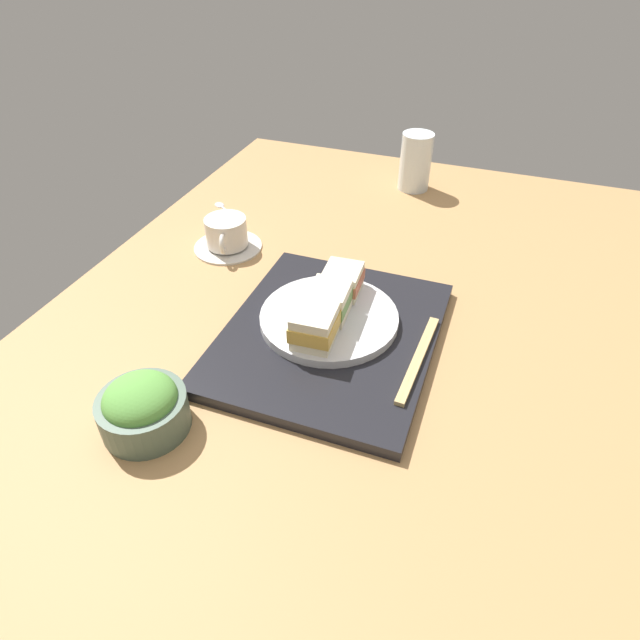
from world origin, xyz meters
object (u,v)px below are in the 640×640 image
object	(u,v)px
sandwich_near	(314,327)
coffee_cup	(227,235)
drinking_glass	(416,162)
salad_bowl	(142,407)
sandwich_middle	(329,301)
chopsticks_pair	(418,358)
sandwich_far	(342,280)
teaspoon	(222,206)
sandwich_plate	(329,318)

from	to	relation	value
sandwich_near	coffee_cup	distance (cm)	36.10
drinking_glass	salad_bowl	bearing A→B (deg)	168.60
sandwich_near	drinking_glass	xyz separation A→B (cm)	(62.89, -0.90, 0.55)
sandwich_near	drinking_glass	bearing A→B (deg)	-0.82
sandwich_near	sandwich_middle	bearing A→B (deg)	0.61
sandwich_middle	chopsticks_pair	world-z (taller)	sandwich_middle
sandwich_near	sandwich_middle	world-z (taller)	sandwich_near
sandwich_near	sandwich_far	size ratio (longest dim) A/B	1.02
sandwich_middle	teaspoon	world-z (taller)	sandwich_middle
sandwich_near	chopsticks_pair	xyz separation A→B (cm)	(2.58, -15.01, -3.66)
sandwich_near	sandwich_far	world-z (taller)	sandwich_near
chopsticks_pair	coffee_cup	bearing A→B (deg)	63.38
sandwich_middle	chopsticks_pair	size ratio (longest dim) A/B	0.35
sandwich_middle	chopsticks_pair	distance (cm)	16.01
sandwich_middle	salad_bowl	world-z (taller)	sandwich_middle
sandwich_middle	teaspoon	distance (cm)	48.67
salad_bowl	chopsticks_pair	bearing A→B (deg)	-53.63
sandwich_near	teaspoon	size ratio (longest dim) A/B	0.82
sandwich_middle	sandwich_plate	bearing A→B (deg)	90.00
sandwich_plate	drinking_glass	distance (cm)	56.43
sandwich_middle	drinking_glass	bearing A→B (deg)	-0.99
salad_bowl	drinking_glass	bearing A→B (deg)	-11.40
salad_bowl	coffee_cup	bearing A→B (deg)	14.40
sandwich_plate	coffee_cup	distance (cm)	31.95
sandwich_plate	salad_bowl	distance (cm)	31.06
sandwich_plate	sandwich_near	size ratio (longest dim) A/B	3.04
teaspoon	drinking_glass	bearing A→B (deg)	-56.86
sandwich_plate	sandwich_middle	bearing A→B (deg)	-90.00
sandwich_middle	salad_bowl	xyz separation A→B (cm)	(-26.74, 15.76, -2.24)
coffee_cup	drinking_glass	size ratio (longest dim) A/B	1.03
salad_bowl	teaspoon	distance (cm)	62.26
chopsticks_pair	salad_bowl	bearing A→B (deg)	126.37
sandwich_near	chopsticks_pair	size ratio (longest dim) A/B	0.37
sandwich_far	chopsticks_pair	size ratio (longest dim) A/B	0.36
sandwich_middle	teaspoon	xyz separation A→B (cm)	(31.94, 36.32, -5.44)
teaspoon	coffee_cup	bearing A→B (deg)	-147.95
sandwich_near	chopsticks_pair	world-z (taller)	sandwich_near
coffee_cup	chopsticks_pair	bearing A→B (deg)	-116.62
sandwich_far	coffee_cup	world-z (taller)	sandwich_far
sandwich_plate	sandwich_near	bearing A→B (deg)	-179.39
sandwich_middle	chopsticks_pair	bearing A→B (deg)	-104.96
sandwich_plate	sandwich_middle	distance (cm)	3.25
sandwich_middle	teaspoon	bearing A→B (deg)	48.67
salad_bowl	teaspoon	bearing A→B (deg)	19.31
sandwich_middle	sandwich_near	bearing A→B (deg)	-179.39
chopsticks_pair	coffee_cup	xyz separation A→B (cm)	(21.09, 42.08, 0.60)
coffee_cup	teaspoon	bearing A→B (deg)	32.05
coffee_cup	sandwich_far	bearing A→B (deg)	-111.22
sandwich_plate	sandwich_middle	world-z (taller)	sandwich_middle
sandwich_plate	salad_bowl	xyz separation A→B (cm)	(-26.74, 15.76, 1.01)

